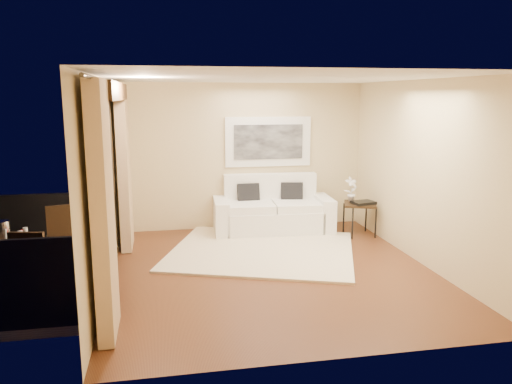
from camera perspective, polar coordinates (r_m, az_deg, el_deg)
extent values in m
plane|color=brown|center=(7.24, 1.93, -8.97)|extent=(5.00, 5.00, 0.00)
plane|color=white|center=(6.81, 2.08, 12.91)|extent=(5.00, 5.00, 0.00)
plane|color=beige|center=(9.33, -1.38, 4.08)|extent=(4.50, 0.00, 4.50)
plane|color=beige|center=(4.54, 8.96, -3.41)|extent=(4.50, 0.00, 4.50)
plane|color=beige|center=(7.71, 18.55, 2.05)|extent=(0.00, 5.00, 5.00)
plane|color=beige|center=(8.60, -15.64, 3.09)|extent=(0.00, 2.70, 2.70)
plane|color=beige|center=(4.97, -19.08, -2.64)|extent=(0.00, 2.70, 2.70)
plane|color=beige|center=(6.68, -17.48, 11.17)|extent=(0.00, 2.40, 2.40)
cube|color=black|center=(6.67, -16.43, 10.97)|extent=(0.28, 2.40, 0.22)
cube|color=#605B56|center=(7.29, -23.43, -10.26)|extent=(1.80, 2.60, 0.12)
cube|color=black|center=(8.32, -21.86, -3.53)|extent=(1.80, 0.06, 1.00)
cube|color=black|center=(5.95, -26.48, -9.55)|extent=(1.80, 0.06, 1.00)
cube|color=#D4B182|center=(8.29, -14.83, 2.64)|extent=(0.16, 0.75, 2.62)
cube|color=#D4B182|center=(5.25, -17.10, -2.15)|extent=(0.16, 0.75, 2.62)
cylinder|color=#4C473F|center=(6.67, -16.30, 11.93)|extent=(0.04, 4.80, 0.04)
cube|color=white|center=(9.36, 1.41, 5.76)|extent=(1.62, 0.05, 0.92)
cube|color=black|center=(9.32, 1.45, 5.74)|extent=(1.30, 0.02, 0.64)
cube|color=#FAEBC9|center=(8.07, 0.70, -6.72)|extent=(3.52, 3.30, 0.04)
cube|color=white|center=(9.16, 1.96, -3.28)|extent=(1.78, 1.01, 0.43)
cube|color=white|center=(9.42, 1.61, -0.41)|extent=(1.74, 0.32, 0.84)
cube|color=white|center=(9.03, -3.99, -2.85)|extent=(0.29, 0.93, 0.63)
cube|color=white|center=(9.34, 7.71, -2.46)|extent=(0.29, 0.93, 0.63)
cube|color=white|center=(9.01, -0.63, -1.66)|extent=(0.86, 0.86, 0.14)
cube|color=white|center=(9.14, 4.59, -1.50)|extent=(0.86, 0.86, 0.14)
cube|color=black|center=(9.20, -0.87, -0.29)|extent=(0.41, 0.20, 0.42)
cube|color=black|center=(9.33, 4.11, -0.16)|extent=(0.43, 0.26, 0.42)
cube|color=black|center=(9.06, 11.81, -1.37)|extent=(0.69, 0.69, 0.04)
cylinder|color=black|center=(8.85, 10.97, -3.58)|extent=(0.03, 0.03, 0.55)
cylinder|color=black|center=(9.02, 13.53, -3.42)|extent=(0.03, 0.03, 0.55)
cylinder|color=black|center=(9.24, 9.99, -2.93)|extent=(0.03, 0.03, 0.55)
cylinder|color=black|center=(9.40, 12.45, -2.79)|extent=(0.03, 0.03, 0.55)
cube|color=black|center=(8.99, 12.16, -1.19)|extent=(0.43, 0.35, 0.05)
imported|color=white|center=(9.12, 10.82, 0.31)|extent=(0.27, 0.21, 0.45)
cube|color=black|center=(7.07, -25.92, -4.97)|extent=(0.59, 0.59, 0.05)
cylinder|color=black|center=(6.89, -24.28, -8.23)|extent=(0.04, 0.04, 0.64)
cylinder|color=black|center=(7.45, -27.00, -7.06)|extent=(0.04, 0.04, 0.64)
cylinder|color=black|center=(7.33, -23.43, -7.04)|extent=(0.04, 0.04, 0.64)
cube|color=black|center=(7.66, -21.14, -5.02)|extent=(0.52, 0.52, 0.05)
cube|color=black|center=(7.41, -21.18, -3.52)|extent=(0.43, 0.15, 0.56)
cylinder|color=black|center=(7.90, -19.84, -6.26)|extent=(0.03, 0.03, 0.44)
cylinder|color=black|center=(7.88, -22.36, -6.47)|extent=(0.03, 0.03, 0.44)
cylinder|color=black|center=(7.57, -19.62, -6.99)|extent=(0.03, 0.03, 0.44)
cylinder|color=black|center=(7.55, -22.25, -7.21)|extent=(0.03, 0.03, 0.44)
cube|color=black|center=(6.23, -25.20, -9.14)|extent=(0.48, 0.48, 0.05)
cube|color=black|center=(6.32, -24.66, -6.52)|extent=(0.41, 0.13, 0.53)
cylinder|color=black|center=(6.25, -27.08, -11.49)|extent=(0.03, 0.03, 0.42)
cylinder|color=black|center=(6.11, -24.29, -11.77)|extent=(0.03, 0.03, 0.42)
cylinder|color=black|center=(6.52, -25.72, -10.44)|extent=(0.03, 0.03, 0.42)
cylinder|color=black|center=(6.38, -23.03, -10.68)|extent=(0.03, 0.03, 0.42)
cylinder|color=silver|center=(7.21, -26.99, -3.75)|extent=(0.18, 0.18, 0.20)
cylinder|color=red|center=(7.14, -25.22, -4.28)|extent=(0.06, 0.06, 0.07)
cylinder|color=white|center=(6.86, -26.69, -4.52)|extent=(0.04, 0.04, 0.18)
cylinder|color=silver|center=(6.92, -25.32, -4.52)|extent=(0.06, 0.06, 0.12)
cylinder|color=silver|center=(7.08, -24.86, -4.17)|extent=(0.06, 0.06, 0.12)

